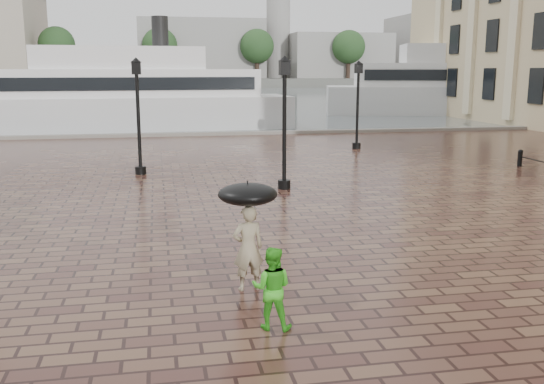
{
  "coord_description": "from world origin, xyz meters",
  "views": [
    {
      "loc": [
        -1.29,
        -6.34,
        4.08
      ],
      "look_at": [
        1.18,
        6.67,
        1.4
      ],
      "focal_mm": 40.0,
      "sensor_mm": 36.0,
      "label": 1
    }
  ],
  "objects_px": {
    "street_lamps": "(149,116)",
    "adult_pedestrian": "(248,248)",
    "ferry_far": "(471,86)",
    "child_pedestrian": "(272,288)",
    "ferry_near": "(121,96)"
  },
  "relations": [
    {
      "from": "street_lamps",
      "to": "ferry_near",
      "type": "xyz_separation_m",
      "value": [
        -2.04,
        19.41,
        -0.02
      ]
    },
    {
      "from": "street_lamps",
      "to": "ferry_near",
      "type": "distance_m",
      "value": 19.52
    },
    {
      "from": "adult_pedestrian",
      "to": "child_pedestrian",
      "type": "relative_size",
      "value": 1.21
    },
    {
      "from": "adult_pedestrian",
      "to": "ferry_near",
      "type": "relative_size",
      "value": 0.07
    },
    {
      "from": "street_lamps",
      "to": "adult_pedestrian",
      "type": "height_order",
      "value": "street_lamps"
    },
    {
      "from": "adult_pedestrian",
      "to": "ferry_near",
      "type": "distance_m",
      "value": 32.87
    },
    {
      "from": "child_pedestrian",
      "to": "adult_pedestrian",
      "type": "bearing_deg",
      "value": -67.46
    },
    {
      "from": "child_pedestrian",
      "to": "street_lamps",
      "type": "bearing_deg",
      "value": -63.43
    },
    {
      "from": "child_pedestrian",
      "to": "ferry_far",
      "type": "relative_size",
      "value": 0.05
    },
    {
      "from": "ferry_near",
      "to": "ferry_far",
      "type": "relative_size",
      "value": 0.86
    },
    {
      "from": "ferry_near",
      "to": "street_lamps",
      "type": "bearing_deg",
      "value": -87.35
    },
    {
      "from": "adult_pedestrian",
      "to": "child_pedestrian",
      "type": "xyz_separation_m",
      "value": [
        0.11,
        -1.78,
        -0.14
      ]
    },
    {
      "from": "ferry_near",
      "to": "adult_pedestrian",
      "type": "bearing_deg",
      "value": -86.46
    },
    {
      "from": "street_lamps",
      "to": "adult_pedestrian",
      "type": "relative_size",
      "value": 13.15
    },
    {
      "from": "adult_pedestrian",
      "to": "ferry_far",
      "type": "xyz_separation_m",
      "value": [
        27.23,
        41.79,
        1.8
      ]
    }
  ]
}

